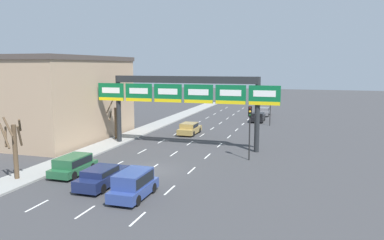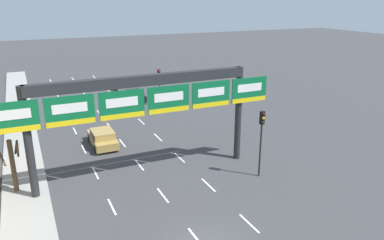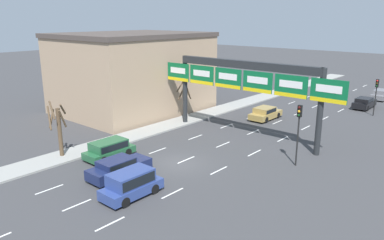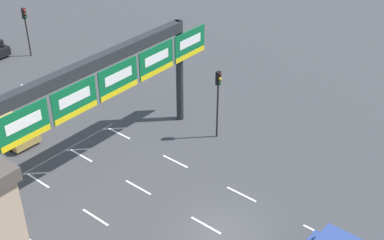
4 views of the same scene
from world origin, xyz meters
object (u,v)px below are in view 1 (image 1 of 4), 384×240
suv_green (73,164)px  suv_blue (133,183)px  tree_bare_closest (14,146)px  car_grey (264,111)px  sign_gantry (184,92)px  traffic_light_mid_block (250,122)px  car_navy (102,176)px  traffic_light_near_gantry (270,104)px  car_black (258,117)px  car_gold (189,128)px  tree_bare_second (115,120)px

suv_green → suv_blue: size_ratio=1.01×
tree_bare_closest → car_grey: bearing=72.3°
sign_gantry → traffic_light_mid_block: 8.23m
car_grey → suv_blue: (-3.48, -42.44, 0.23)m
sign_gantry → car_navy: bearing=-96.2°
sign_gantry → tree_bare_closest: bearing=-119.7°
car_grey → traffic_light_mid_block: (2.08, -30.70, 2.69)m
suv_blue → tree_bare_closest: size_ratio=0.88×
car_navy → traffic_light_near_gantry: traffic_light_near_gantry is taller
car_black → traffic_light_near_gantry: (2.06, -3.23, 2.35)m
suv_green → car_gold: bearing=79.8°
sign_gantry → tree_bare_closest: size_ratio=4.17×
car_gold → tree_bare_second: size_ratio=0.97×
suv_green → car_navy: 4.02m
suv_green → car_grey: (10.16, 39.16, -0.09)m
traffic_light_near_gantry → tree_bare_closest: size_ratio=0.94×
traffic_light_near_gantry → tree_bare_second: (-15.63, -15.47, -0.83)m
traffic_light_mid_block → tree_bare_second: bearing=163.5°
car_navy → tree_bare_closest: (-6.68, -0.69, 1.82)m
suv_green → tree_bare_second: (-3.48, 13.13, 1.43)m
sign_gantry → car_grey: 28.29m
car_gold → car_black: car_gold is taller
car_gold → suv_green: bearing=-100.2°
suv_green → car_gold: size_ratio=0.93×
car_grey → sign_gantry: bearing=-100.6°
tree_bare_closest → tree_bare_second: size_ratio=1.01×
suv_green → traffic_light_near_gantry: (12.15, 28.59, 2.26)m
sign_gantry → car_black: size_ratio=4.45×
traffic_light_mid_block → car_gold: bearing=130.3°
car_gold → car_grey: (6.75, 20.26, -0.03)m
car_gold → car_black: size_ratio=1.03×
car_navy → car_grey: 41.53m
traffic_light_near_gantry → tree_bare_second: tree_bare_second is taller
tree_bare_second → traffic_light_near_gantry: bearing=44.7°
car_grey → traffic_light_mid_block: traffic_light_mid_block is taller
car_navy → traffic_light_mid_block: size_ratio=0.99×
suv_green → car_grey: 40.46m
suv_green → car_grey: size_ratio=0.85×
tree_bare_closest → tree_bare_second: bearing=91.4°
suv_blue → traffic_light_near_gantry: traffic_light_near_gantry is taller
traffic_light_near_gantry → suv_blue: bearing=-99.7°
car_black → tree_bare_closest: 36.84m
suv_green → car_gold: (3.41, 18.90, -0.07)m
suv_blue → car_gold: bearing=98.4°
car_gold → car_black: 14.55m
traffic_light_near_gantry → traffic_light_mid_block: (0.10, -20.13, 0.34)m
car_black → traffic_light_near_gantry: 4.49m
suv_green → tree_bare_closest: bearing=-140.8°
suv_green → tree_bare_closest: tree_bare_closest is taller
car_gold → car_black: bearing=62.7°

